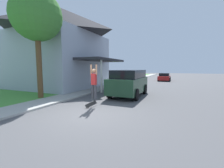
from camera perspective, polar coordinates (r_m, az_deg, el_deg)
name	(u,v)px	position (r m, az deg, el deg)	size (l,w,h in m)	color
ground_plane	(85,115)	(7.05, -10.09, -11.46)	(120.00, 120.00, 0.00)	#49494C
lawn	(53,88)	(16.64, -21.56, -1.48)	(10.00, 80.00, 0.08)	#478E38
sidewalk	(89,91)	(13.87, -8.66, -2.52)	(1.80, 80.00, 0.10)	#9E9E99
house	(58,46)	(17.88, -19.82, 13.61)	(11.25, 9.05, 8.60)	#99A3B2
lawn_tree_near	(37,17)	(11.84, -26.77, 21.93)	(3.27, 3.27, 7.08)	brown
suv_parked	(129,82)	(11.40, 6.44, 0.72)	(2.12, 4.48, 1.97)	#193823
car_down_street	(164,77)	(26.55, 19.31, 2.52)	(1.89, 4.21, 1.27)	maroon
skateboarder	(94,82)	(8.06, -6.90, 0.95)	(0.41, 0.22, 1.86)	#38383D
skateboard	(91,104)	(8.24, -8.01, -7.63)	(0.34, 0.73, 0.33)	black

